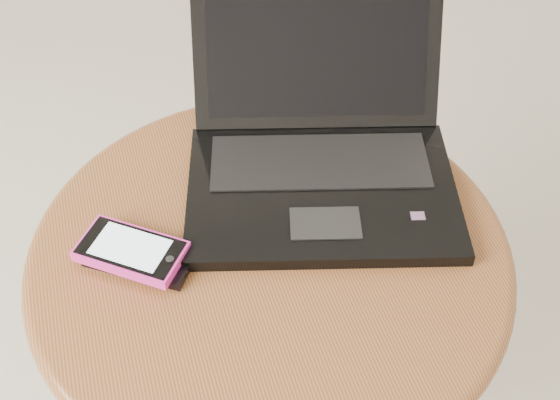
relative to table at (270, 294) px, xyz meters
name	(u,v)px	position (x,y,z in m)	size (l,w,h in m)	color
table	(270,294)	(0.00, 0.00, 0.00)	(0.61, 0.61, 0.48)	brown
laptop	(320,150)	(0.10, 0.11, 0.14)	(0.43, 0.43, 0.21)	black
phone_black	(141,255)	(-0.16, 0.02, 0.11)	(0.14, 0.13, 0.01)	black
phone_pink	(131,251)	(-0.17, 0.02, 0.12)	(0.14, 0.13, 0.02)	#FF2FB0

